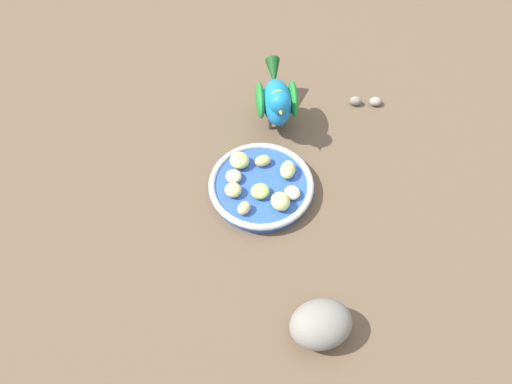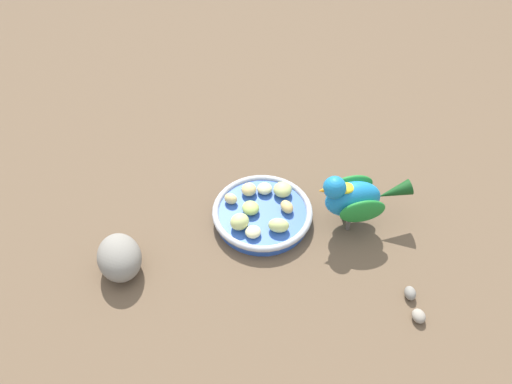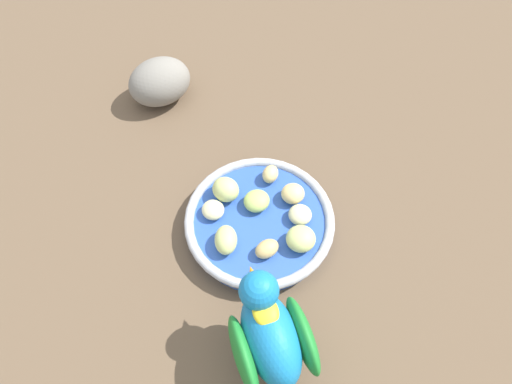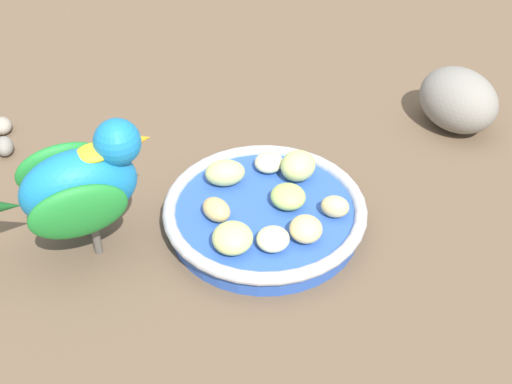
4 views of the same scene
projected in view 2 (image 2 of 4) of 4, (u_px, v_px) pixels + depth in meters
ground_plane at (247, 225)px, 0.90m from camera, size 4.00×4.00×0.00m
feeding_bowl at (262, 214)px, 0.90m from camera, size 0.18×0.18×0.03m
apple_piece_0 at (287, 207)px, 0.89m from camera, size 0.04×0.03×0.02m
apple_piece_1 at (263, 188)px, 0.92m from camera, size 0.04×0.04×0.02m
apple_piece_2 at (250, 208)px, 0.89m from camera, size 0.04×0.04×0.02m
apple_piece_3 at (283, 190)px, 0.91m from camera, size 0.05×0.05×0.02m
apple_piece_4 at (279, 224)px, 0.86m from camera, size 0.04×0.04×0.02m
apple_piece_5 at (231, 199)px, 0.90m from camera, size 0.03×0.02×0.02m
apple_piece_6 at (238, 221)px, 0.86m from camera, size 0.04×0.04×0.03m
apple_piece_7 at (249, 189)px, 0.92m from camera, size 0.04×0.04×0.02m
apple_piece_8 at (253, 232)px, 0.85m from camera, size 0.04×0.04×0.02m
parrot at (355, 197)px, 0.85m from camera, size 0.15×0.13×0.12m
rock_large at (119, 258)px, 0.81m from camera, size 0.12×0.11×0.07m
pebble_0 at (419, 316)px, 0.76m from camera, size 0.03×0.03×0.02m
pebble_1 at (410, 293)px, 0.79m from camera, size 0.03×0.03×0.02m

